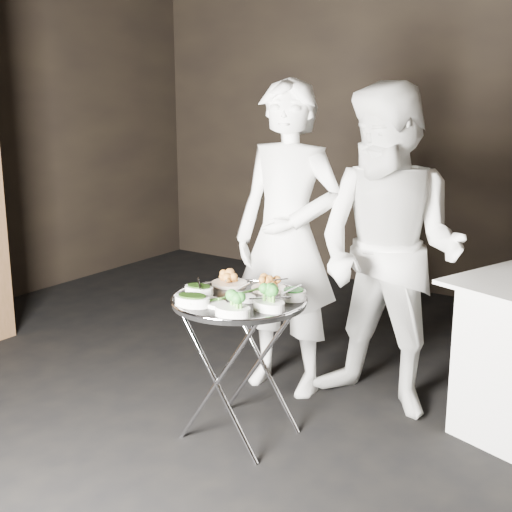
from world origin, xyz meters
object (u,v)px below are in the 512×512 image
Objects in this scene: serving_tray at (239,300)px; waiter_right at (389,252)px; waiter_left at (288,240)px; tray_stand at (240,361)px.

waiter_right is at bearing 57.46° from serving_tray.
serving_tray is at bearing -82.22° from waiter_left.
waiter_left is (-0.14, 0.67, 0.18)m from serving_tray.
serving_tray is 0.38× the size of waiter_right.
tray_stand is at bearing 180.00° from serving_tray.
waiter_left is at bearing 101.39° from serving_tray.
waiter_left is 0.61m from waiter_right.
waiter_left reaches higher than serving_tray.
serving_tray is 0.90m from waiter_right.
tray_stand is 1.07× the size of serving_tray.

